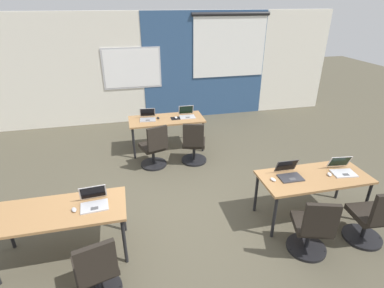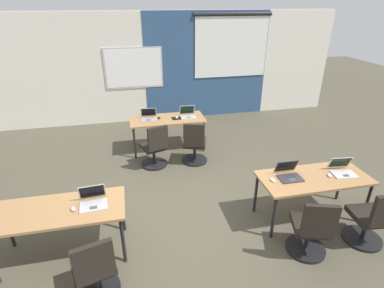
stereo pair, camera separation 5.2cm
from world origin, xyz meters
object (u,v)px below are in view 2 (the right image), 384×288
object	(u,v)px
chair_near_right_inner	(311,232)
laptop_near_left_inner	(93,201)
laptop_far_right	(188,114)
mouse_near_right_end	(330,175)
chair_far_right	(194,146)
mouse_far_left	(159,118)
chair_far_left	(155,150)
mouse_far_right	(177,117)
desk_far_center	(167,121)
mouse_near_left_inner	(73,209)
desk_near_right	(314,180)
laptop_near_right_end	(343,170)
chair_near_left_inner	(95,272)
desk_near_left	(59,213)
mouse_near_right_inner	(273,180)
laptop_far_left	(149,117)
laptop_near_right_inner	(289,174)
chair_near_right_end	(372,222)

from	to	relation	value
chair_near_right_inner	laptop_near_left_inner	xyz separation A→B (m)	(-2.67, 0.71, 0.39)
laptop_far_right	mouse_near_right_end	xyz separation A→B (m)	(1.51, -2.86, -0.03)
chair_far_right	mouse_near_right_end	bearing A→B (deg)	143.53
mouse_far_left	chair_far_left	world-z (taller)	chair_far_left
mouse_far_right	desk_far_center	bearing A→B (deg)	170.12
mouse_far_right	mouse_near_left_inner	bearing A→B (deg)	-122.15
desk_near_right	laptop_near_right_end	size ratio (longest dim) A/B	4.34
chair_near_left_inner	chair_far_right	bearing A→B (deg)	-137.14
laptop_near_left_inner	desk_far_center	bearing A→B (deg)	59.76
desk_near_left	mouse_near_right_inner	distance (m)	2.86
laptop_far_right	mouse_near_left_inner	distance (m)	3.52
laptop_far_left	chair_near_left_inner	bearing A→B (deg)	-98.73
desk_far_center	chair_far_right	distance (m)	0.92
desk_far_center	chair_near_left_inner	size ratio (longest dim) A/B	1.74
chair_far_right	laptop_far_left	bearing A→B (deg)	-28.04
desk_near_left	laptop_near_right_end	world-z (taller)	laptop_near_right_end
laptop_near_right_inner	mouse_near_right_inner	world-z (taller)	laptop_near_right_inner
desk_near_left	desk_near_right	size ratio (longest dim) A/B	1.00
laptop_near_right_inner	laptop_near_left_inner	size ratio (longest dim) A/B	0.95
desk_near_left	laptop_near_left_inner	distance (m)	0.43
desk_far_center	chair_near_left_inner	xyz separation A→B (m)	(-1.31, -3.55, -0.28)
desk_far_center	laptop_near_right_inner	xyz separation A→B (m)	(1.38, -2.72, 0.11)
desk_far_center	laptop_near_right_inner	world-z (taller)	laptop_near_right_inner
mouse_far_right	laptop_near_right_end	xyz separation A→B (m)	(2.01, -2.75, 0.03)
mouse_near_right_end	mouse_far_left	bearing A→B (deg)	126.82
chair_near_left_inner	chair_near_right_end	bearing A→B (deg)	165.86
mouse_far_right	chair_near_right_end	world-z (taller)	chair_near_right_end
desk_near_left	mouse_far_left	xyz separation A→B (m)	(1.58, 2.83, 0.08)
laptop_near_left_inner	chair_far_right	bearing A→B (deg)	44.21
chair_far_left	chair_near_right_end	xyz separation A→B (m)	(2.59, -2.74, 0.00)
laptop_far_left	chair_far_left	bearing A→B (deg)	-82.37
laptop_far_left	chair_near_left_inner	xyz separation A→B (m)	(-0.92, -3.61, -0.39)
desk_near_right	chair_near_left_inner	distance (m)	3.17
desk_near_right	laptop_near_right_inner	bearing A→B (deg)	168.01
mouse_far_left	mouse_far_right	size ratio (longest dim) A/B	1.00
laptop_near_right_inner	laptop_far_left	bearing A→B (deg)	123.33
desk_near_left	laptop_near_left_inner	world-z (taller)	laptop_near_left_inner
chair_far_left	mouse_near_right_end	xyz separation A→B (m)	(2.34, -2.09, 0.36)
laptop_far_right	chair_near_right_inner	bearing A→B (deg)	-74.04
desk_far_center	mouse_near_left_inner	world-z (taller)	mouse_near_left_inner
desk_near_right	mouse_far_right	bearing A→B (deg)	119.22
mouse_far_right	mouse_near_right_inner	xyz separation A→B (m)	(0.90, -2.74, -0.00)
desk_near_right	laptop_near_right_inner	size ratio (longest dim) A/B	4.79
laptop_far_right	laptop_far_left	bearing A→B (deg)	-179.86
chair_near_right_inner	laptop_near_right_end	distance (m)	1.19
mouse_far_left	chair_near_right_end	distance (m)	4.28
laptop_near_right_end	chair_near_right_inner	bearing A→B (deg)	-134.24
desk_near_right	laptop_near_right_inner	distance (m)	0.39
chair_far_left	laptop_near_right_inner	xyz separation A→B (m)	(1.75, -1.98, 0.39)
mouse_near_right_inner	chair_near_right_end	size ratio (longest dim) A/B	0.12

